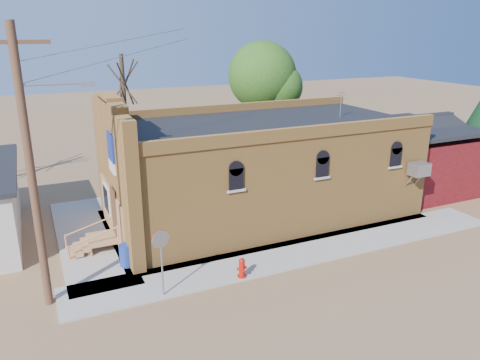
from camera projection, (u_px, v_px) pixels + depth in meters
name	position (u px, v px, depth m)	size (l,w,h in m)	color
ground	(281.00, 269.00, 17.86)	(120.00, 120.00, 0.00)	olive
sidewalk_south	(302.00, 252.00, 19.22)	(19.00, 2.20, 0.08)	#9E9991
sidewalk_west	(89.00, 237.00, 20.55)	(2.60, 10.00, 0.08)	#9E9991
brick_bar	(256.00, 169.00, 22.55)	(16.40, 7.97, 6.30)	#BC8039
red_shed	(412.00, 150.00, 26.48)	(5.40, 6.40, 4.30)	#510E0E
utility_pole	(32.00, 166.00, 14.22)	(3.12, 0.26, 9.00)	#523021
tree_bare_near	(123.00, 82.00, 26.12)	(2.80, 2.80, 7.65)	#433026
tree_leafy	(262.00, 76.00, 30.12)	(4.40, 4.40, 8.15)	#433026
fire_hydrant	(242.00, 268.00, 17.06)	(0.44, 0.43, 0.75)	#B2120A
stop_sign	(161.00, 245.00, 15.44)	(0.64, 0.23, 2.42)	gray
trash_barrel	(127.00, 255.00, 17.89)	(0.56, 0.56, 0.85)	navy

